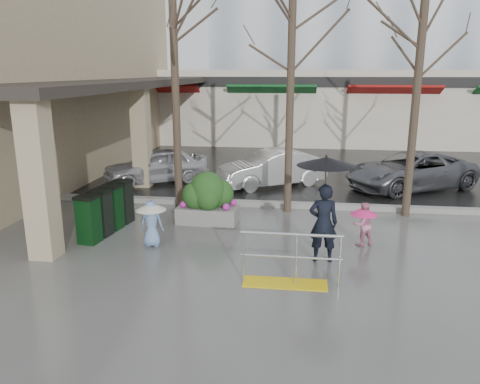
% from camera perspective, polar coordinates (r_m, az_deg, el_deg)
% --- Properties ---
extents(ground, '(120.00, 120.00, 0.00)m').
position_cam_1_polar(ground, '(10.31, -1.58, -7.86)').
color(ground, '#51514F').
rests_on(ground, ground).
extents(street_asphalt, '(120.00, 36.00, 0.01)m').
position_cam_1_polar(street_asphalt, '(31.70, 4.60, 7.37)').
color(street_asphalt, black).
rests_on(street_asphalt, ground).
extents(curb, '(120.00, 0.30, 0.15)m').
position_cam_1_polar(curb, '(14.04, 0.93, -1.40)').
color(curb, gray).
rests_on(curb, ground).
extents(near_building, '(6.00, 18.00, 8.00)m').
position_cam_1_polar(near_building, '(20.33, -24.47, 13.48)').
color(near_building, tan).
rests_on(near_building, ground).
extents(canopy_slab, '(2.80, 18.00, 0.25)m').
position_cam_1_polar(canopy_slab, '(18.52, -12.90, 13.24)').
color(canopy_slab, '#2D2823').
rests_on(canopy_slab, pillar_front).
extents(pillar_front, '(0.55, 0.55, 3.50)m').
position_cam_1_polar(pillar_front, '(10.65, -23.32, 1.53)').
color(pillar_front, tan).
rests_on(pillar_front, ground).
extents(pillar_back, '(0.55, 0.55, 3.50)m').
position_cam_1_polar(pillar_back, '(16.48, -11.94, 6.62)').
color(pillar_back, tan).
rests_on(pillar_back, ground).
extents(storefront_row, '(34.00, 6.74, 4.00)m').
position_cam_1_polar(storefront_row, '(27.46, 8.50, 10.37)').
color(storefront_row, beige).
rests_on(storefront_row, ground).
extents(handrail, '(1.90, 0.50, 1.03)m').
position_cam_1_polar(handrail, '(8.95, 5.94, -8.92)').
color(handrail, yellow).
rests_on(handrail, ground).
extents(tree_west, '(3.20, 3.20, 6.80)m').
position_cam_1_polar(tree_west, '(13.53, -8.13, 19.30)').
color(tree_west, '#382B21').
rests_on(tree_west, ground).
extents(tree_midwest, '(3.20, 3.20, 7.00)m').
position_cam_1_polar(tree_midwest, '(13.09, 6.39, 20.17)').
color(tree_midwest, '#382B21').
rests_on(tree_midwest, ground).
extents(tree_mideast, '(3.20, 3.20, 6.50)m').
position_cam_1_polar(tree_mideast, '(13.39, 21.31, 17.58)').
color(tree_mideast, '#382B21').
rests_on(tree_mideast, ground).
extents(woman, '(1.21, 1.21, 2.29)m').
position_cam_1_polar(woman, '(9.82, 10.25, -0.92)').
color(woman, black).
rests_on(woman, ground).
extents(child_pink, '(0.62, 0.62, 1.03)m').
position_cam_1_polar(child_pink, '(11.12, 14.78, -3.40)').
color(child_pink, pink).
rests_on(child_pink, ground).
extents(child_blue, '(0.70, 0.70, 1.09)m').
position_cam_1_polar(child_blue, '(10.89, -10.76, -3.15)').
color(child_blue, '#6A8CBD').
rests_on(child_blue, ground).
extents(planter, '(1.63, 0.95, 1.39)m').
position_cam_1_polar(planter, '(12.38, -3.92, -0.80)').
color(planter, slate).
rests_on(planter, ground).
extents(news_boxes, '(0.74, 2.10, 1.15)m').
position_cam_1_polar(news_boxes, '(12.13, -15.95, -2.10)').
color(news_boxes, black).
rests_on(news_boxes, ground).
extents(car_a, '(3.91, 3.28, 1.26)m').
position_cam_1_polar(car_a, '(17.16, -10.23, 3.21)').
color(car_a, '#BCBBC1').
rests_on(car_a, ground).
extents(car_b, '(3.97, 3.10, 1.26)m').
position_cam_1_polar(car_b, '(16.42, 3.90, 2.91)').
color(car_b, silver).
rests_on(car_b, ground).
extents(car_c, '(4.98, 3.98, 1.26)m').
position_cam_1_polar(car_c, '(17.00, 20.06, 2.45)').
color(car_c, slate).
rests_on(car_c, ground).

